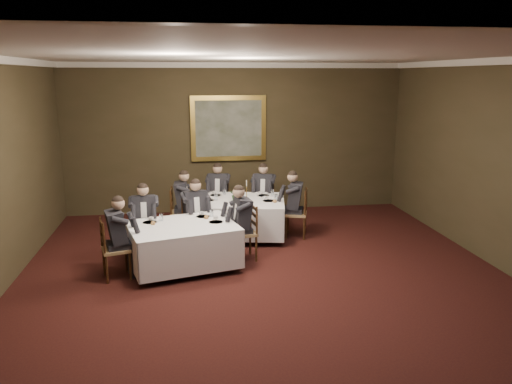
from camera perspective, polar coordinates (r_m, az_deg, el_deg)
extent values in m
plane|color=black|center=(7.58, 1.91, -11.90)|extent=(10.00, 10.00, 0.00)
cube|color=silver|center=(6.87, 2.14, 15.58)|extent=(8.00, 10.00, 0.10)
cube|color=#38301C|center=(11.90, -2.32, 6.12)|extent=(8.00, 0.10, 3.50)
cube|color=white|center=(11.77, -2.37, 14.28)|extent=(8.00, 0.10, 0.12)
cube|color=#321C0E|center=(10.07, -2.04, -1.09)|extent=(1.99, 1.63, 0.04)
cube|color=white|center=(10.07, -2.04, -0.95)|extent=(2.06, 1.70, 0.02)
cube|color=white|center=(10.15, -2.02, -2.75)|extent=(2.08, 1.72, 0.65)
cube|color=#321C0E|center=(8.49, -8.42, -3.96)|extent=(1.94, 1.64, 0.04)
cube|color=white|center=(8.48, -8.43, -3.80)|extent=(2.01, 1.71, 0.02)
cube|color=white|center=(8.58, -8.35, -5.91)|extent=(2.04, 1.73, 0.65)
cube|color=#95784C|center=(11.09, -4.28, -1.09)|extent=(0.53, 0.51, 0.05)
cube|color=#321C0E|center=(11.21, -4.15, 0.36)|extent=(0.38, 0.12, 0.54)
cube|color=black|center=(11.00, -4.32, 0.80)|extent=(0.48, 0.40, 0.55)
sphere|color=tan|center=(10.93, -4.35, 2.75)|extent=(0.25, 0.25, 0.21)
cube|color=#95784C|center=(11.03, 0.89, -1.13)|extent=(0.55, 0.54, 0.05)
cube|color=#321C0E|center=(11.15, 1.07, 0.33)|extent=(0.37, 0.15, 0.54)
cube|color=black|center=(10.94, 0.90, 0.77)|extent=(0.50, 0.43, 0.55)
sphere|color=tan|center=(10.87, 0.91, 2.73)|extent=(0.27, 0.27, 0.21)
cube|color=#95784C|center=(10.28, -8.54, -2.35)|extent=(0.44, 0.46, 0.05)
cube|color=#321C0E|center=(10.23, -9.65, -1.05)|extent=(0.05, 0.38, 0.54)
cube|color=black|center=(10.19, -8.61, -0.32)|extent=(0.33, 0.43, 0.55)
sphere|color=tan|center=(10.11, -8.68, 1.78)|extent=(0.22, 0.22, 0.21)
cube|color=#95784C|center=(10.13, 4.59, -2.48)|extent=(0.53, 0.54, 0.05)
cube|color=#321C0E|center=(10.05, 5.69, -1.17)|extent=(0.14, 0.37, 0.54)
cube|color=black|center=(10.03, 4.63, -0.42)|extent=(0.42, 0.49, 0.55)
sphere|color=tan|center=(9.95, 4.67, 1.71)|extent=(0.26, 0.26, 0.21)
cube|color=#95784C|center=(9.30, -12.57, -4.18)|extent=(0.46, 0.44, 0.05)
cube|color=#321C0E|center=(9.42, -12.63, -2.42)|extent=(0.38, 0.05, 0.54)
cube|color=black|center=(9.20, -12.69, -1.95)|extent=(0.44, 0.33, 0.55)
sphere|color=tan|center=(9.11, -12.81, 0.35)|extent=(0.22, 0.22, 0.21)
cube|color=#95784C|center=(9.50, -6.96, -3.60)|extent=(0.54, 0.52, 0.05)
cube|color=#321C0E|center=(9.61, -7.33, -1.90)|extent=(0.37, 0.13, 0.54)
cube|color=black|center=(9.40, -7.02, -1.41)|extent=(0.49, 0.41, 0.55)
sphere|color=tan|center=(9.31, -7.08, 0.86)|extent=(0.26, 0.26, 0.21)
cube|color=#95784C|center=(8.88, -1.45, -4.70)|extent=(0.48, 0.50, 0.05)
cube|color=#321C0E|center=(8.86, -0.27, -3.09)|extent=(0.09, 0.38, 0.54)
cube|color=black|center=(8.77, -1.46, -2.37)|extent=(0.37, 0.46, 0.55)
sphere|color=tan|center=(8.68, -1.47, 0.05)|extent=(0.24, 0.24, 0.21)
cube|color=#95784C|center=(8.38, -15.72, -6.32)|extent=(0.52, 0.53, 0.05)
cube|color=#321C0E|center=(8.28, -17.13, -4.85)|extent=(0.13, 0.37, 0.54)
cube|color=black|center=(8.27, -15.88, -3.86)|extent=(0.41, 0.49, 0.55)
sphere|color=tan|center=(8.17, -16.04, -1.31)|extent=(0.26, 0.26, 0.21)
imported|color=#2D5926|center=(9.97, -2.25, -0.20)|extent=(0.29, 0.27, 0.28)
cylinder|color=#B88438|center=(10.05, -1.08, -0.86)|extent=(0.06, 0.06, 0.02)
cylinder|color=#B88438|center=(10.02, -1.09, -0.03)|extent=(0.01, 0.01, 0.28)
cylinder|color=white|center=(9.97, -1.09, 1.10)|extent=(0.02, 0.02, 0.12)
cylinder|color=white|center=(10.48, -4.63, -0.31)|extent=(0.25, 0.25, 0.01)
cylinder|color=white|center=(10.62, -4.68, -0.01)|extent=(0.08, 0.08, 0.05)
cylinder|color=white|center=(10.48, -3.71, 0.05)|extent=(0.06, 0.06, 0.14)
cylinder|color=white|center=(8.73, -12.04, -3.35)|extent=(0.25, 0.25, 0.01)
cylinder|color=white|center=(8.86, -11.99, -2.93)|extent=(0.08, 0.08, 0.05)
cylinder|color=white|center=(8.70, -10.94, -2.92)|extent=(0.06, 0.06, 0.14)
cube|color=gold|center=(11.80, -3.16, 7.27)|extent=(1.77, 0.08, 1.52)
cube|color=#434A31|center=(11.75, -3.14, 7.25)|extent=(1.55, 0.01, 1.30)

